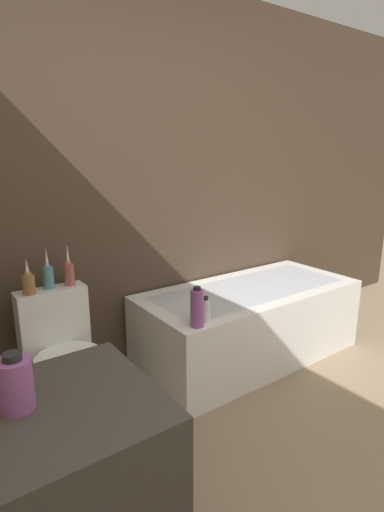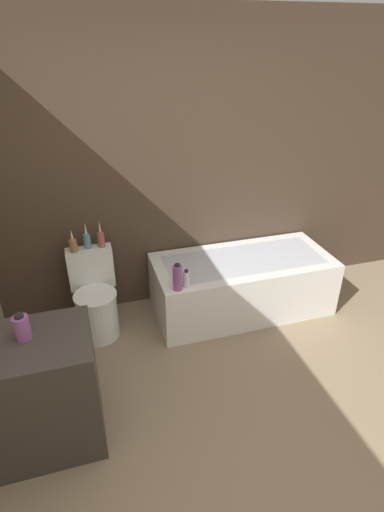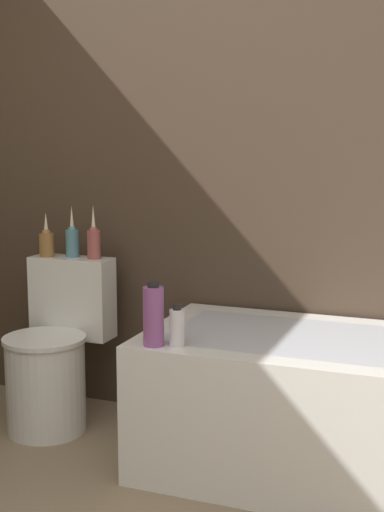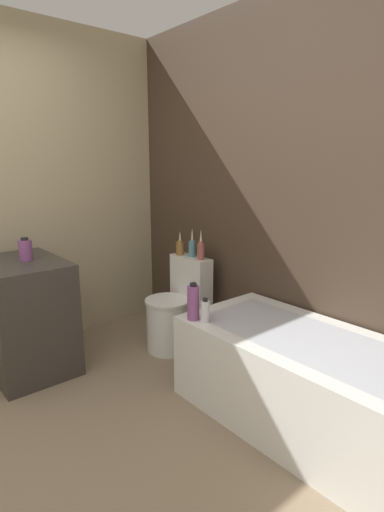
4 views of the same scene
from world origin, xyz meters
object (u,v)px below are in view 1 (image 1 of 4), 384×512
Objects in this scene: vase_silver at (48,275)px; shampoo_bottle_short at (206,310)px; vase_gold at (28,282)px; shampoo_bottle_tall at (197,308)px; toilet at (66,370)px; soap_bottle_glass at (15,384)px; vase_bronze at (69,272)px; bathtub at (249,322)px.

vase_silver reaches higher than shampoo_bottle_short.
vase_gold is 0.86× the size of shampoo_bottle_tall.
shampoo_bottle_short is at bearing -23.95° from toilet.
shampoo_bottle_tall is 0.10m from shampoo_bottle_short.
toilet is 3.63× the size of vase_gold.
soap_bottle_glass is 0.68× the size of vase_bronze.
vase_gold is 1.33× the size of shampoo_bottle_short.
vase_silver is 0.97× the size of vase_bronze.
shampoo_bottle_tall reaches higher than bathtub.
vase_gold reaches higher than shampoo_bottle_short.
soap_bottle_glass is 1.07× the size of shampoo_bottle_short.
vase_bronze is 1.03× the size of shampoo_bottle_tall.
soap_bottle_glass reaches higher than toilet.
bathtub is at bearing -7.64° from vase_gold.
vase_bronze is (-1.25, 0.23, 0.56)m from bathtub.
vase_bronze reaches higher than toilet.
vase_silver is 1.00× the size of shampoo_bottle_tall.
toilet reaches higher than bathtub.
shampoo_bottle_tall is (-0.71, -0.31, 0.38)m from bathtub.
vase_bronze is at bearing -4.22° from vase_silver.
vase_bronze is 0.83m from shampoo_bottle_short.
toilet is 0.56m from vase_bronze.
vase_gold is 0.12m from vase_silver.
toilet is 0.82m from shampoo_bottle_tall.
soap_bottle_glass is 1.38m from shampoo_bottle_short.
soap_bottle_glass is at bearing -113.11° from toilet.
vase_bronze is at bearing 6.33° from vase_gold.
vase_silver is 0.12m from vase_bronze.
shampoo_bottle_tall is at bearing -28.40° from toilet.
bathtub is 6.97× the size of shampoo_bottle_tall.
vase_silver is 0.87m from shampoo_bottle_tall.
shampoo_bottle_short is at bearing -39.41° from vase_bronze.
vase_gold is (-1.48, 0.20, 0.54)m from bathtub.
soap_bottle_glass is at bearing -105.00° from vase_gold.
soap_bottle_glass is 0.81× the size of vase_gold.
shampoo_bottle_tall is at bearing 30.89° from soap_bottle_glass.
vase_bronze is 0.78m from shampoo_bottle_tall.
soap_bottle_glass reaches higher than vase_gold.
vase_gold is 0.84× the size of vase_bronze.
toilet is at bearing 156.05° from shampoo_bottle_short.
shampoo_bottle_tall is at bearing -161.72° from shampoo_bottle_short.
toilet is 4.49× the size of soap_bottle_glass.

